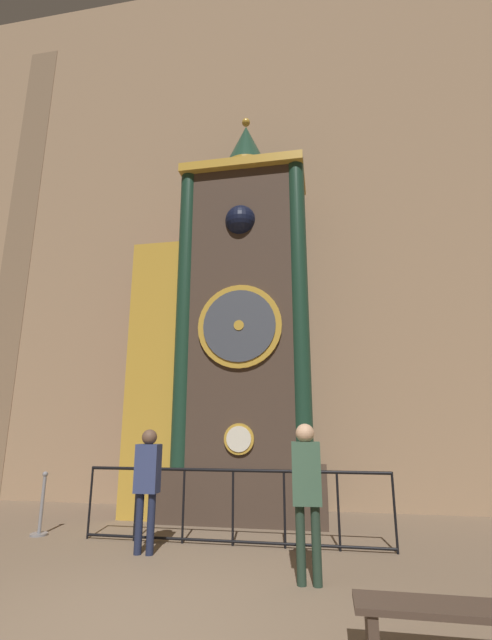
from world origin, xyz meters
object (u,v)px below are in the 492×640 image
clock_tower (229,333)px  visitor_bench (441,623)px  visitor_near (147,477)px  stanchion_post (41,514)px  visitor_far (307,484)px

clock_tower → visitor_bench: bearing=-60.7°
visitor_near → stanchion_post: visitor_near is taller
visitor_far → stanchion_post: (-4.51, 1.52, -0.76)m
visitor_far → stanchion_post: bearing=156.7°
clock_tower → visitor_far: size_ratio=5.09×
stanchion_post → visitor_bench: (5.56, -3.08, -0.01)m
visitor_near → visitor_bench: visitor_near is taller
stanchion_post → visitor_near: bearing=-18.5°
visitor_far → visitor_bench: bearing=-60.4°
clock_tower → visitor_far: (1.72, -3.39, -2.64)m
stanchion_post → visitor_bench: size_ratio=0.78×
clock_tower → visitor_bench: clock_tower is taller
visitor_far → stanchion_post: size_ratio=1.78×
visitor_near → visitor_bench: 4.21m
clock_tower → visitor_near: size_ratio=5.33×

